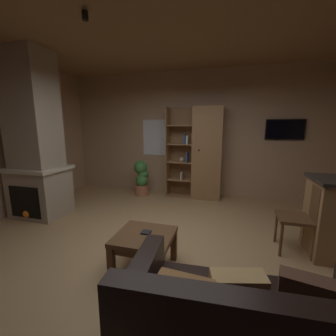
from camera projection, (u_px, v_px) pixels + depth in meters
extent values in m
cube|color=tan|center=(160.00, 251.00, 2.89)|extent=(6.10, 5.22, 0.02)
cube|color=tan|center=(193.00, 135.00, 5.12)|extent=(6.22, 0.06, 2.89)
cube|color=#8E6B47|center=(158.00, 8.00, 2.34)|extent=(6.10, 5.22, 0.02)
cube|color=white|center=(157.00, 137.00, 5.33)|extent=(0.73, 0.01, 0.86)
cube|color=tan|center=(41.00, 193.00, 4.01)|extent=(0.89, 0.68, 0.85)
cube|color=tan|center=(32.00, 113.00, 3.74)|extent=(0.76, 0.58, 2.04)
cube|color=beige|center=(38.00, 169.00, 3.92)|extent=(0.97, 0.76, 0.06)
cube|color=black|center=(26.00, 202.00, 3.73)|extent=(0.62, 0.08, 0.55)
sphere|color=orange|center=(27.00, 214.00, 3.76)|extent=(0.14, 0.14, 0.14)
cube|color=#997047|center=(207.00, 154.00, 4.83)|extent=(0.64, 0.38, 2.06)
cube|color=#997047|center=(182.00, 152.00, 5.17)|extent=(0.60, 0.02, 2.06)
cube|color=#997047|center=(168.00, 153.00, 5.07)|extent=(0.02, 0.38, 2.06)
sphere|color=black|center=(199.00, 150.00, 4.66)|extent=(0.04, 0.04, 0.04)
cube|color=#997047|center=(180.00, 195.00, 5.19)|extent=(0.60, 0.38, 0.02)
cube|color=#997047|center=(180.00, 179.00, 5.11)|extent=(0.60, 0.38, 0.02)
cube|color=#997047|center=(180.00, 162.00, 5.04)|extent=(0.60, 0.38, 0.02)
cube|color=#997047|center=(180.00, 144.00, 4.96)|extent=(0.60, 0.38, 0.02)
cube|color=#997047|center=(180.00, 126.00, 4.88)|extent=(0.60, 0.38, 0.02)
cube|color=beige|center=(188.00, 140.00, 4.84)|extent=(0.04, 0.23, 0.19)
cube|color=beige|center=(182.00, 176.00, 5.02)|extent=(0.03, 0.23, 0.17)
cube|color=#2D4C8C|center=(187.00, 158.00, 4.91)|extent=(0.03, 0.23, 0.21)
cube|color=#2D4C8C|center=(185.00, 139.00, 4.85)|extent=(0.04, 0.23, 0.21)
sphere|color=beige|center=(181.00, 160.00, 5.02)|extent=(0.10, 0.10, 0.10)
cube|color=black|center=(141.00, 305.00, 1.59)|extent=(0.20, 0.87, 0.67)
cube|color=brown|center=(318.00, 305.00, 1.32)|extent=(0.46, 0.24, 0.33)
cube|color=tan|center=(237.00, 293.00, 1.46)|extent=(0.39, 0.25, 0.32)
cube|color=olive|center=(184.00, 302.00, 1.36)|extent=(0.37, 0.17, 0.31)
cube|color=brown|center=(144.00, 236.00, 2.45)|extent=(0.64, 0.60, 0.05)
cube|color=brown|center=(145.00, 242.00, 2.47)|extent=(0.58, 0.54, 0.08)
cube|color=brown|center=(111.00, 263.00, 2.32)|extent=(0.07, 0.07, 0.38)
cube|color=brown|center=(161.00, 272.00, 2.17)|extent=(0.07, 0.07, 0.38)
cube|color=brown|center=(132.00, 239.00, 2.82)|extent=(0.07, 0.07, 0.38)
cube|color=brown|center=(174.00, 245.00, 2.67)|extent=(0.07, 0.07, 0.38)
cube|color=black|center=(146.00, 232.00, 2.48)|extent=(0.11, 0.10, 0.02)
cube|color=brown|center=(295.00, 218.00, 2.80)|extent=(0.43, 0.43, 0.04)
cube|color=brown|center=(315.00, 202.00, 2.70)|extent=(0.05, 0.40, 0.44)
cylinder|color=brown|center=(276.00, 227.00, 3.06)|extent=(0.04, 0.04, 0.46)
cylinder|color=brown|center=(281.00, 239.00, 2.73)|extent=(0.04, 0.04, 0.46)
cylinder|color=brown|center=(305.00, 230.00, 2.96)|extent=(0.04, 0.04, 0.46)
cylinder|color=brown|center=(314.00, 244.00, 2.62)|extent=(0.04, 0.04, 0.46)
cylinder|color=#B77051|center=(142.00, 190.00, 5.23)|extent=(0.31, 0.31, 0.25)
sphere|color=#3D7F3D|center=(142.00, 180.00, 5.15)|extent=(0.28, 0.28, 0.28)
sphere|color=#3D7F3D|center=(143.00, 174.00, 5.18)|extent=(0.26, 0.26, 0.26)
sphere|color=#3D7F3D|center=(140.00, 167.00, 5.13)|extent=(0.32, 0.32, 0.32)
cube|color=black|center=(285.00, 129.00, 4.53)|extent=(0.75, 0.05, 0.42)
cube|color=black|center=(285.00, 130.00, 4.50)|extent=(0.71, 0.01, 0.38)
cylinder|color=black|center=(85.00, 16.00, 2.35)|extent=(0.07, 0.07, 0.09)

